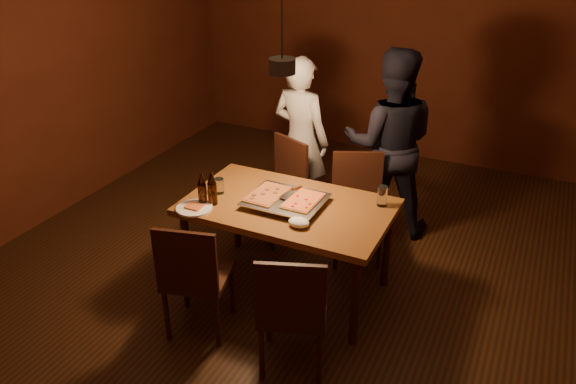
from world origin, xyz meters
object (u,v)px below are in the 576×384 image
at_px(dining_table, 288,213).
at_px(pizza_tray, 286,202).
at_px(beer_bottle_b, 212,188).
at_px(diner_dark, 390,144).
at_px(chair_near_left, 193,270).
at_px(plate_slice, 194,208).
at_px(chair_far_left, 282,179).
at_px(diner_white, 301,140).
at_px(chair_near_right, 292,303).
at_px(beer_bottle_a, 202,189).
at_px(pendant_lamp, 282,64).
at_px(chair_far_right, 357,196).

relative_size(dining_table, pizza_tray, 2.73).
bearing_deg(pizza_tray, beer_bottle_b, -159.93).
distance_m(pizza_tray, diner_dark, 1.31).
height_order(chair_near_left, plate_slice, chair_near_left).
bearing_deg(chair_far_left, chair_near_left, 116.40).
xyz_separation_m(pizza_tray, beer_bottle_b, (-0.48, -0.22, 0.10)).
relative_size(chair_near_left, plate_slice, 1.95).
relative_size(plate_slice, diner_white, 0.17).
height_order(chair_near_left, chair_near_right, same).
bearing_deg(diner_white, dining_table, 118.93).
height_order(dining_table, beer_bottle_a, beer_bottle_a).
bearing_deg(pendant_lamp, dining_table, -35.35).
bearing_deg(chair_far_left, dining_table, 142.58).
bearing_deg(diner_white, chair_far_left, 97.39).
height_order(beer_bottle_b, plate_slice, beer_bottle_b).
height_order(chair_far_left, pendant_lamp, pendant_lamp).
relative_size(beer_bottle_a, beer_bottle_b, 0.93).
bearing_deg(pendant_lamp, diner_dark, 68.80).
xyz_separation_m(chair_far_left, diner_white, (0.01, 0.38, 0.24)).
height_order(chair_far_left, beer_bottle_a, beer_bottle_a).
bearing_deg(beer_bottle_b, diner_dark, 58.64).
bearing_deg(chair_near_right, pendant_lamp, 99.02).
distance_m(dining_table, plate_slice, 0.68).
bearing_deg(diner_dark, chair_near_right, 74.09).
height_order(chair_near_right, diner_white, diner_white).
bearing_deg(diner_dark, diner_white, -8.86).
bearing_deg(chair_near_right, chair_near_left, 157.00).
xyz_separation_m(chair_far_right, beer_bottle_b, (-0.79, -0.96, 0.34)).
distance_m(chair_far_left, beer_bottle_b, 1.05).
relative_size(chair_near_right, beer_bottle_b, 2.11).
relative_size(dining_table, beer_bottle_a, 6.29).
bearing_deg(beer_bottle_a, beer_bottle_b, 17.47).
bearing_deg(chair_far_left, diner_white, -68.11).
xyz_separation_m(chair_near_right, beer_bottle_a, (-0.97, 0.53, 0.33)).
bearing_deg(beer_bottle_b, chair_far_left, 85.60).
xyz_separation_m(chair_far_right, pizza_tray, (-0.31, -0.74, 0.24)).
xyz_separation_m(chair_near_right, pendant_lamp, (-0.46, 0.83, 1.22)).
bearing_deg(beer_bottle_b, plate_slice, -122.08).
height_order(chair_near_right, diner_dark, diner_dark).
height_order(dining_table, diner_white, diner_white).
xyz_separation_m(chair_near_left, pizza_tray, (0.33, 0.73, 0.24)).
distance_m(diner_white, pendant_lamp, 1.51).
bearing_deg(chair_near_right, pizza_tray, 97.94).
relative_size(chair_near_left, diner_white, 0.33).
bearing_deg(diner_white, diner_dark, -163.82).
bearing_deg(chair_near_left, plate_slice, 106.00).
relative_size(beer_bottle_b, diner_dark, 0.15).
bearing_deg(pendant_lamp, chair_near_left, -109.52).
bearing_deg(diner_white, beer_bottle_b, 95.41).
bearing_deg(pizza_tray, diner_dark, 67.73).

